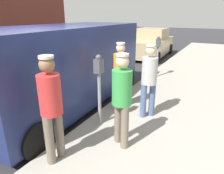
% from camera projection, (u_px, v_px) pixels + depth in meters
% --- Properties ---
extents(ground_plane, '(80.00, 80.00, 0.00)m').
position_uv_depth(ground_plane, '(41.00, 123.00, 4.78)').
color(ground_plane, '#2D2D33').
extents(sidewalk_slab, '(5.00, 32.00, 0.15)m').
position_uv_depth(sidewalk_slab, '(203.00, 173.00, 3.18)').
color(sidewalk_slab, '#9E998E').
rests_on(sidewalk_slab, ground).
extents(parking_meter_near, '(0.14, 0.18, 1.52)m').
position_uv_depth(parking_meter_near, '(99.00, 79.00, 4.14)').
color(parking_meter_near, gray).
rests_on(parking_meter_near, sidewalk_slab).
extents(parking_meter_far, '(0.14, 0.18, 1.52)m').
position_uv_depth(parking_meter_far, '(158.00, 50.00, 7.53)').
color(parking_meter_far, gray).
rests_on(parking_meter_far, sidewalk_slab).
extents(pedestrian_in_red, '(0.34, 0.36, 1.72)m').
position_uv_depth(pedestrian_in_red, '(51.00, 104.00, 3.07)').
color(pedestrian_in_red, '#726656').
rests_on(pedestrian_in_red, sidewalk_slab).
extents(pedestrian_in_green, '(0.34, 0.34, 1.68)m').
position_uv_depth(pedestrian_in_green, '(122.00, 96.00, 3.45)').
color(pedestrian_in_green, '#726656').
rests_on(pedestrian_in_green, sidewalk_slab).
extents(pedestrian_in_orange, '(0.34, 0.36, 1.65)m').
position_uv_depth(pedestrian_in_orange, '(120.00, 72.00, 4.95)').
color(pedestrian_in_orange, beige).
rests_on(pedestrian_in_orange, sidewalk_slab).
extents(pedestrian_in_gray, '(0.34, 0.34, 1.66)m').
position_uv_depth(pedestrian_in_gray, '(149.00, 77.00, 4.51)').
color(pedestrian_in_gray, '#4C608C').
rests_on(pedestrian_in_gray, sidewalk_slab).
extents(parked_van, '(2.23, 5.24, 2.15)m').
position_uv_depth(parked_van, '(65.00, 65.00, 5.39)').
color(parked_van, navy).
rests_on(parked_van, ground).
extents(parked_sedan_ahead, '(2.09, 4.47, 1.65)m').
position_uv_depth(parked_sedan_ahead, '(151.00, 44.00, 12.26)').
color(parked_sedan_ahead, tan).
rests_on(parked_sedan_ahead, ground).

